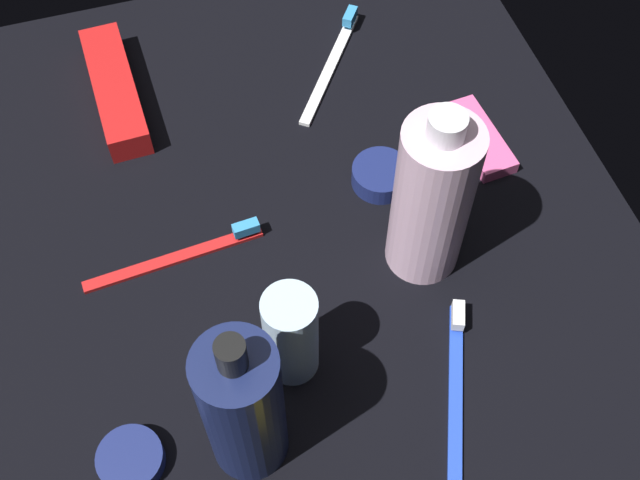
{
  "coord_description": "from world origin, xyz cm",
  "views": [
    {
      "loc": [
        39.07,
        -11.97,
        67.13
      ],
      "look_at": [
        0.0,
        0.0,
        3.0
      ],
      "focal_mm": 44.99,
      "sensor_mm": 36.0,
      "label": 1
    }
  ],
  "objects": [
    {
      "name": "toothbrush_red",
      "position": [
        -3.88,
        -12.62,
        0.61
      ],
      "size": [
        2.6,
        18.04,
        2.1
      ],
      "color": "red",
      "rests_on": "ground_plane"
    },
    {
      "name": "toothbrush_white",
      "position": [
        -24.71,
        9.15,
        0.61
      ],
      "size": [
        15.31,
        11.49,
        2.1
      ],
      "color": "white",
      "rests_on": "ground_plane"
    },
    {
      "name": "toothpaste_box_red",
      "position": [
        -26.21,
        -15.6,
        1.6
      ],
      "size": [
        17.73,
        4.97,
        3.2
      ],
      "primitive_type": "cube",
      "rotation": [
        0.0,
        0.0,
        0.03
      ],
      "color": "red",
      "rests_on": "ground_plane"
    },
    {
      "name": "lotion_bottle",
      "position": [
        16.2,
        -11.14,
        8.59
      ],
      "size": [
        6.43,
        6.43,
        19.6
      ],
      "color": "#151E48",
      "rests_on": "ground_plane"
    },
    {
      "name": "bodywash_bottle",
      "position": [
        2.6,
        9.6,
        9.21
      ],
      "size": [
        7.09,
        7.09,
        20.13
      ],
      "color": "silver",
      "rests_on": "ground_plane"
    },
    {
      "name": "deodorant_stick",
      "position": [
        9.95,
        -5.62,
        5.49
      ],
      "size": [
        4.72,
        4.72,
        10.99
      ],
      "primitive_type": "cylinder",
      "color": "silver",
      "rests_on": "ground_plane"
    },
    {
      "name": "ground_plane",
      "position": [
        0.0,
        0.0,
        -0.6
      ],
      "size": [
        84.0,
        64.0,
        1.2
      ],
      "primitive_type": "cube",
      "color": "black"
    },
    {
      "name": "toothbrush_blue",
      "position": [
        16.5,
        7.54,
        0.61
      ],
      "size": [
        17.06,
        8.07,
        2.1
      ],
      "color": "blue",
      "rests_on": "ground_plane"
    },
    {
      "name": "cream_tin_right",
      "position": [
        -6.9,
        8.64,
        1.09
      ],
      "size": [
        5.95,
        5.95,
        2.19
      ],
      "primitive_type": "cylinder",
      "color": "navy",
      "rests_on": "ground_plane"
    },
    {
      "name": "cream_tin_left",
      "position": [
        14.86,
        -21.11,
        0.84
      ],
      "size": [
        5.61,
        5.61,
        1.68
      ],
      "primitive_type": "cylinder",
      "color": "navy",
      "rests_on": "ground_plane"
    },
    {
      "name": "snack_bar_pink",
      "position": [
        -8.82,
        20.38,
        0.75
      ],
      "size": [
        10.71,
        4.89,
        1.5
      ],
      "primitive_type": "cube",
      "rotation": [
        0.0,
        0.0,
        0.09
      ],
      "color": "#E55999",
      "rests_on": "ground_plane"
    }
  ]
}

